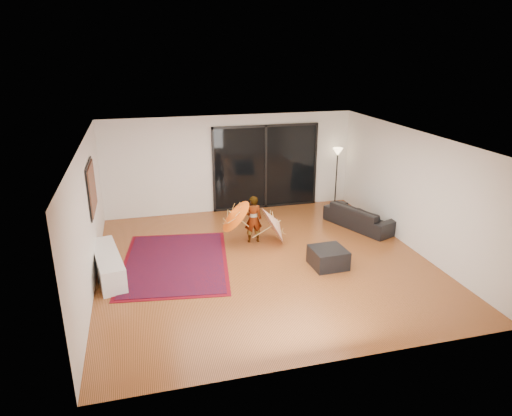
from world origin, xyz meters
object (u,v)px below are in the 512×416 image
object	(u,v)px
sofa	(360,217)
child	(253,219)
ottoman	(328,257)
media_console	(108,264)

from	to	relation	value
sofa	child	distance (m)	2.94
sofa	ottoman	bearing A→B (deg)	115.70
sofa	child	xyz separation A→B (m)	(-2.92, -0.23, 0.29)
media_console	sofa	xyz separation A→B (m)	(6.20, 1.17, 0.03)
sofa	ottoman	world-z (taller)	sofa
ottoman	child	size ratio (longest dim) A/B	0.61
sofa	child	bearing A→B (deg)	72.02
media_console	ottoman	xyz separation A→B (m)	(4.50, -0.72, -0.05)
sofa	ottoman	xyz separation A→B (m)	(-1.70, -1.90, -0.08)
ottoman	child	xyz separation A→B (m)	(-1.22, 1.67, 0.37)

